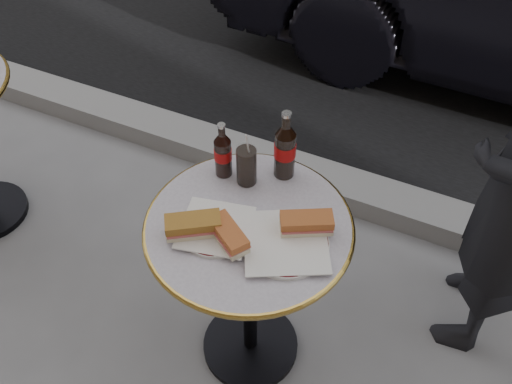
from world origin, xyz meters
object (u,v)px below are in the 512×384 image
at_px(bistro_table, 250,294).
at_px(cola_bottle_left, 223,150).
at_px(plate_right, 286,243).
at_px(cola_bottle_right, 285,145).
at_px(cola_glass, 247,166).
at_px(plate_left, 216,229).

distance_m(bistro_table, cola_bottle_left, 0.52).
bearing_deg(cola_bottle_left, plate_right, -32.37).
bearing_deg(cola_bottle_right, cola_glass, -139.25).
height_order(bistro_table, cola_bottle_left, cola_bottle_left).
height_order(plate_right, cola_glass, cola_glass).
distance_m(bistro_table, plate_right, 0.40).
bearing_deg(cola_bottle_right, plate_right, -65.90).
distance_m(bistro_table, plate_left, 0.38).
height_order(plate_left, plate_right, plate_right).
xyz_separation_m(cola_bottle_left, cola_glass, (0.08, -0.00, -0.03)).
distance_m(plate_left, cola_glass, 0.23).
xyz_separation_m(plate_left, cola_bottle_right, (0.09, 0.30, 0.12)).
relative_size(bistro_table, cola_glass, 5.50).
height_order(bistro_table, cola_glass, cola_glass).
bearing_deg(cola_bottle_right, plate_left, -106.35).
bearing_deg(cola_bottle_right, cola_bottle_left, -155.72).
xyz_separation_m(bistro_table, cola_glass, (-0.08, 0.16, 0.43)).
distance_m(plate_right, cola_glass, 0.28).
bearing_deg(plate_left, cola_bottle_right, 73.65).
relative_size(plate_left, cola_bottle_left, 1.05).
relative_size(plate_right, cola_glass, 1.84).
relative_size(cola_bottle_left, cola_glass, 1.50).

